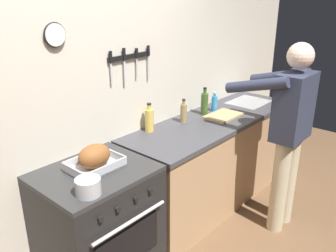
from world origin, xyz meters
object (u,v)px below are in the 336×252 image
roasting_pan (95,158)px  bottle_vinegar (184,113)px  person_cook (289,127)px  saucepan (88,187)px  stove (99,227)px  bottle_cooking_oil (149,120)px  cutting_board (223,116)px  bottle_olive_oil (204,103)px  bottle_dish_soap (214,103)px

roasting_pan → bottle_vinegar: size_ratio=1.59×
person_cook → saucepan: bearing=79.9°
stove → bottle_cooking_oil: bearing=16.6°
stove → bottle_vinegar: bearing=7.5°
roasting_pan → cutting_board: (1.47, -0.06, -0.07)m
bottle_cooking_oil → bottle_olive_oil: bearing=-7.7°
person_cook → cutting_board: person_cook is taller
person_cook → bottle_olive_oil: person_cook is taller
person_cook → cutting_board: bearing=5.7°
bottle_cooking_oil → stove: bearing=-163.4°
saucepan → bottle_olive_oil: 1.67m
person_cook → bottle_cooking_oil: person_cook is taller
bottle_dish_soap → bottle_olive_oil: bottle_olive_oil is taller
cutting_board → person_cook: bearing=-89.8°
cutting_board → bottle_cooking_oil: size_ratio=1.43×
stove → bottle_dish_soap: size_ratio=4.55×
bottle_vinegar → bottle_cooking_oil: (-0.36, 0.08, 0.01)m
bottle_dish_soap → bottle_vinegar: bottle_vinegar is taller
bottle_olive_oil → bottle_vinegar: bearing=177.7°
bottle_olive_oil → roasting_pan: bearing=-175.5°
roasting_pan → saucepan: size_ratio=2.31×
stove → bottle_cooking_oil: 0.97m
saucepan → bottle_dish_soap: size_ratio=0.77×
saucepan → bottle_cooking_oil: bearing=24.4°
bottle_vinegar → person_cook: bearing=-65.8°
bottle_dish_soap → stove: bearing=-175.4°
saucepan → bottle_dish_soap: 1.82m
saucepan → bottle_cooking_oil: size_ratio=0.61×
person_cook → bottle_cooking_oil: bearing=44.5°
cutting_board → roasting_pan: bearing=177.5°
saucepan → bottle_olive_oil: size_ratio=0.57×
roasting_pan → cutting_board: roasting_pan is taller
roasting_pan → cutting_board: bearing=-2.5°
cutting_board → bottle_olive_oil: size_ratio=1.34×
stove → roasting_pan: size_ratio=2.56×
person_cook → saucepan: 1.77m
bottle_dish_soap → bottle_cooking_oil: bearing=173.0°
saucepan → bottle_vinegar: bearing=15.1°
cutting_board → bottle_olive_oil: bottle_olive_oil is taller
bottle_dish_soap → bottle_vinegar: bearing=177.2°
stove → bottle_cooking_oil: (0.76, 0.23, 0.55)m
person_cook → roasting_pan: (-1.47, 0.71, 0.02)m
person_cook → bottle_dish_soap: size_ratio=8.39×
person_cook → roasting_pan: 1.64m
stove → bottle_olive_oil: (1.43, 0.14, 0.56)m
roasting_pan → bottle_olive_oil: bottle_olive_oil is taller
saucepan → stove: bearing=46.3°
bottle_vinegar → bottle_olive_oil: size_ratio=0.82×
bottle_dish_soap → bottle_olive_oil: bearing=176.2°
stove → bottle_olive_oil: 1.55m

